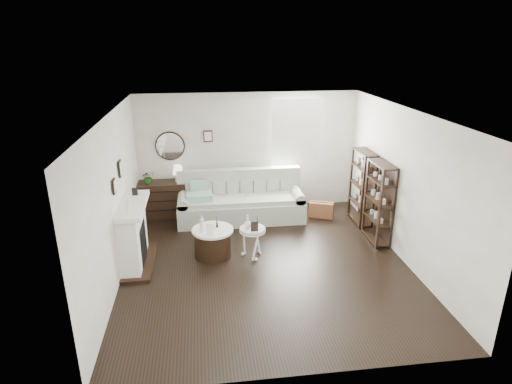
{
  "coord_description": "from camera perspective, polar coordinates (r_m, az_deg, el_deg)",
  "views": [
    {
      "loc": [
        -1.06,
        -6.73,
        3.86
      ],
      "look_at": [
        -0.07,
        0.8,
        1.08
      ],
      "focal_mm": 30.0,
      "sensor_mm": 36.0,
      "label": 1
    }
  ],
  "objects": [
    {
      "name": "fireplace",
      "position": [
        7.87,
        -16.03,
        -5.67
      ],
      "size": [
        0.5,
        1.4,
        1.84
      ],
      "color": "white",
      "rests_on": "ground"
    },
    {
      "name": "card_frame_drum",
      "position": [
        7.68,
        -6.18,
        -4.93
      ],
      "size": [
        0.15,
        0.09,
        0.19
      ],
      "primitive_type": "cube",
      "rotation": [
        -0.21,
        0.0,
        -0.28
      ],
      "color": "white",
      "rests_on": "drum_table"
    },
    {
      "name": "pedestal_table",
      "position": [
        7.81,
        -0.48,
        -5.16
      ],
      "size": [
        0.48,
        0.48,
        0.58
      ],
      "rotation": [
        0.0,
        0.0,
        0.23
      ],
      "color": "silver",
      "rests_on": "ground"
    },
    {
      "name": "sofa",
      "position": [
        9.52,
        -2.08,
        -1.51
      ],
      "size": [
        2.76,
        0.95,
        1.07
      ],
      "color": "#9EA795",
      "rests_on": "ground"
    },
    {
      "name": "potted_plant",
      "position": [
        9.67,
        -14.18,
        1.96
      ],
      "size": [
        0.35,
        0.33,
        0.3
      ],
      "primitive_type": "imported",
      "rotation": [
        0.0,
        0.0,
        0.43
      ],
      "color": "#1F5017",
      "rests_on": "dresser"
    },
    {
      "name": "eiffel_ped",
      "position": [
        7.79,
        0.18,
        -4.07
      ],
      "size": [
        0.13,
        0.13,
        0.19
      ],
      "primitive_type": null,
      "rotation": [
        0.0,
        0.0,
        0.17
      ],
      "color": "black",
      "rests_on": "pedestal_table"
    },
    {
      "name": "shelf_unit_far",
      "position": [
        9.45,
        13.97,
        0.62
      ],
      "size": [
        0.3,
        0.8,
        1.6
      ],
      "color": "black",
      "rests_on": "ground"
    },
    {
      "name": "bottle_drum",
      "position": [
        7.75,
        -7.24,
        -4.23
      ],
      "size": [
        0.07,
        0.07,
        0.31
      ],
      "primitive_type": "cylinder",
      "color": "silver",
      "rests_on": "drum_table"
    },
    {
      "name": "shelf_unit_near",
      "position": [
        8.67,
        16.05,
        -1.35
      ],
      "size": [
        0.3,
        0.8,
        1.6
      ],
      "color": "black",
      "rests_on": "ground"
    },
    {
      "name": "dresser",
      "position": [
        9.87,
        -12.16,
        -0.9
      ],
      "size": [
        1.19,
        0.51,
        0.79
      ],
      "color": "black",
      "rests_on": "ground"
    },
    {
      "name": "drum_table",
      "position": [
        8.01,
        -5.74,
        -6.64
      ],
      "size": [
        0.76,
        0.76,
        0.53
      ],
      "rotation": [
        0.0,
        0.0,
        -0.4
      ],
      "color": "black",
      "rests_on": "ground"
    },
    {
      "name": "quilt",
      "position": [
        9.26,
        -7.57,
        -0.54
      ],
      "size": [
        0.57,
        0.48,
        0.14
      ],
      "primitive_type": "cube",
      "rotation": [
        0.0,
        0.0,
        0.05
      ],
      "color": "#258762",
      "rests_on": "sofa"
    },
    {
      "name": "flask_ped",
      "position": [
        7.74,
        -1.11,
        -3.96
      ],
      "size": [
        0.13,
        0.13,
        0.25
      ],
      "primitive_type": null,
      "color": "silver",
      "rests_on": "pedestal_table"
    },
    {
      "name": "suitcase",
      "position": [
        9.72,
        8.65,
        -2.37
      ],
      "size": [
        0.57,
        0.36,
        0.36
      ],
      "primitive_type": "cube",
      "rotation": [
        0.0,
        0.0,
        -0.37
      ],
      "color": "olive",
      "rests_on": "ground"
    },
    {
      "name": "card_frame_ped",
      "position": [
        7.64,
        -0.21,
        -4.62
      ],
      "size": [
        0.13,
        0.05,
        0.17
      ],
      "primitive_type": "cube",
      "rotation": [
        -0.21,
        0.0,
        -0.0
      ],
      "color": "black",
      "rests_on": "pedestal_table"
    },
    {
      "name": "table_lamp",
      "position": [
        9.65,
        -10.36,
        2.45
      ],
      "size": [
        0.3,
        0.3,
        0.38
      ],
      "primitive_type": null,
      "rotation": [
        0.0,
        0.0,
        -0.31
      ],
      "color": "white",
      "rests_on": "dresser"
    },
    {
      "name": "eiffel_drum",
      "position": [
        7.91,
        -5.23,
        -4.15
      ],
      "size": [
        0.14,
        0.14,
        0.19
      ],
      "primitive_type": null,
      "rotation": [
        0.0,
        0.0,
        0.34
      ],
      "color": "black",
      "rests_on": "drum_table"
    },
    {
      "name": "room",
      "position": [
        9.86,
        3.21,
        6.81
      ],
      "size": [
        5.5,
        5.5,
        5.5
      ],
      "color": "black",
      "rests_on": "ground"
    }
  ]
}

